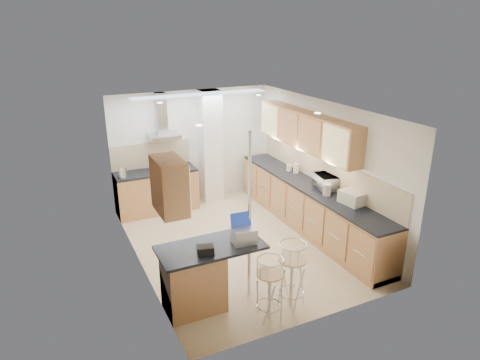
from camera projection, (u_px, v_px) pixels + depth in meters
name	position (u px, v px, depth m)	size (l,w,h in m)	color
ground	(239.00, 244.00, 7.90)	(4.80, 4.80, 0.00)	tan
room_shell	(246.00, 156.00, 7.81)	(3.64, 4.84, 2.51)	silver
right_counter	(308.00, 207.00, 8.35)	(0.63, 4.40, 0.92)	#A66B42
back_counter	(157.00, 191.00, 9.13)	(1.70, 0.63, 0.92)	#A66B42
peninsula	(212.00, 275.00, 6.05)	(1.47, 0.72, 0.94)	#A66B42
microwave	(326.00, 182.00, 7.95)	(0.49, 0.33, 0.27)	silver
laptop	(244.00, 236.00, 5.94)	(0.32, 0.24, 0.22)	#999CA1
bag	(205.00, 250.00, 5.66)	(0.22, 0.16, 0.12)	black
bar_stool_near	(270.00, 289.00, 5.74)	(0.38, 0.38, 0.94)	tan
bar_stool_end	(292.00, 276.00, 5.98)	(0.41, 0.41, 1.01)	tan
jar_a	(296.00, 168.00, 8.81)	(0.12, 0.12, 0.20)	beige
jar_b	(289.00, 168.00, 8.94)	(0.11, 0.11, 0.13)	beige
jar_c	(327.00, 190.00, 7.65)	(0.14, 0.14, 0.21)	beige
jar_d	(329.00, 189.00, 7.80)	(0.10, 0.10, 0.13)	silver
bread_bin	(353.00, 197.00, 7.30)	(0.33, 0.41, 0.22)	beige
kettle	(123.00, 172.00, 8.50)	(0.16, 0.16, 0.24)	#AEB0B3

